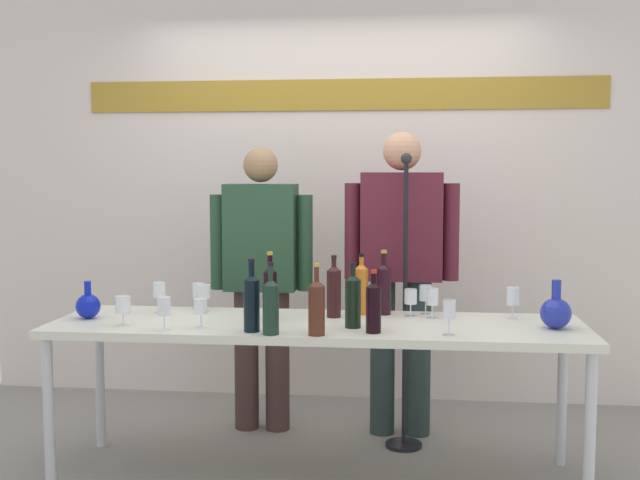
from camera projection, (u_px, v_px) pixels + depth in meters
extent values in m
plane|color=gray|center=(317.00, 477.00, 3.81)|extent=(10.00, 10.00, 0.00)
cube|color=beige|center=(342.00, 172.00, 5.10)|extent=(4.80, 0.10, 3.00)
cube|color=#AA8028|center=(341.00, 95.00, 5.00)|extent=(3.36, 0.01, 0.20)
cube|color=silver|center=(317.00, 326.00, 3.75)|extent=(2.57, 0.71, 0.04)
cylinder|color=silver|center=(49.00, 415.00, 3.62)|extent=(0.05, 0.05, 0.73)
cylinder|color=silver|center=(590.00, 435.00, 3.34)|extent=(0.05, 0.05, 0.73)
cylinder|color=silver|center=(100.00, 380.00, 4.22)|extent=(0.05, 0.05, 0.73)
cylinder|color=silver|center=(562.00, 395.00, 3.95)|extent=(0.05, 0.05, 0.73)
sphere|color=#0E1FAF|center=(88.00, 306.00, 3.84)|extent=(0.12, 0.12, 0.12)
cylinder|color=#0E1FAF|center=(88.00, 289.00, 3.83)|extent=(0.03, 0.03, 0.07)
sphere|color=#212F9E|center=(556.00, 313.00, 3.59)|extent=(0.14, 0.14, 0.14)
cylinder|color=#212F9E|center=(556.00, 290.00, 3.58)|extent=(0.04, 0.04, 0.10)
cylinder|color=#412B29|center=(247.00, 359.00, 4.51)|extent=(0.14, 0.14, 0.82)
cylinder|color=#412B29|center=(277.00, 360.00, 4.49)|extent=(0.14, 0.14, 0.82)
cube|color=#26482F|center=(261.00, 237.00, 4.44)|extent=(0.41, 0.22, 0.61)
cylinder|color=#26482F|center=(218.00, 242.00, 4.47)|extent=(0.09, 0.09, 0.55)
cylinder|color=#26482F|center=(305.00, 243.00, 4.42)|extent=(0.09, 0.09, 0.55)
sphere|color=#9C734E|center=(261.00, 165.00, 4.41)|extent=(0.20, 0.20, 0.20)
cylinder|color=#253632|center=(382.00, 357.00, 4.42)|extent=(0.14, 0.14, 0.89)
cylinder|color=#253632|center=(418.00, 358.00, 4.40)|extent=(0.14, 0.14, 0.89)
cube|color=#5A1D2B|center=(402.00, 226.00, 4.35)|extent=(0.45, 0.22, 0.60)
cylinder|color=#5A1D2B|center=(352.00, 231.00, 4.38)|extent=(0.09, 0.09, 0.54)
cylinder|color=#5A1D2B|center=(451.00, 232.00, 4.32)|extent=(0.09, 0.09, 0.54)
sphere|color=tan|center=(402.00, 151.00, 4.31)|extent=(0.21, 0.21, 0.21)
cylinder|color=black|center=(252.00, 306.00, 3.52)|extent=(0.07, 0.07, 0.24)
cone|color=black|center=(251.00, 277.00, 3.51)|extent=(0.07, 0.07, 0.03)
cylinder|color=black|center=(251.00, 271.00, 3.50)|extent=(0.03, 0.03, 0.08)
cylinder|color=black|center=(251.00, 261.00, 3.50)|extent=(0.03, 0.03, 0.02)
cylinder|color=#4C2317|center=(317.00, 311.00, 3.44)|extent=(0.08, 0.08, 0.22)
cone|color=#4C2317|center=(317.00, 283.00, 3.43)|extent=(0.08, 0.08, 0.03)
cylinder|color=#4C2317|center=(317.00, 276.00, 3.43)|extent=(0.02, 0.02, 0.09)
cylinder|color=gold|center=(317.00, 265.00, 3.43)|extent=(0.03, 0.03, 0.02)
cylinder|color=black|center=(353.00, 304.00, 3.61)|extent=(0.07, 0.07, 0.22)
cone|color=black|center=(353.00, 277.00, 3.60)|extent=(0.07, 0.07, 0.03)
cylinder|color=black|center=(353.00, 273.00, 3.60)|extent=(0.02, 0.02, 0.07)
cylinder|color=black|center=(353.00, 264.00, 3.59)|extent=(0.03, 0.03, 0.02)
cylinder|color=orange|center=(361.00, 291.00, 3.95)|extent=(0.07, 0.07, 0.23)
cone|color=orange|center=(361.00, 266.00, 3.94)|extent=(0.07, 0.07, 0.03)
cylinder|color=orange|center=(361.00, 263.00, 3.94)|extent=(0.02, 0.02, 0.06)
cylinder|color=black|center=(361.00, 255.00, 3.93)|extent=(0.03, 0.03, 0.02)
cylinder|color=#172F23|center=(271.00, 310.00, 3.46)|extent=(0.07, 0.07, 0.22)
cone|color=#172F23|center=(271.00, 282.00, 3.45)|extent=(0.07, 0.07, 0.03)
cylinder|color=#172F23|center=(271.00, 275.00, 3.44)|extent=(0.02, 0.02, 0.09)
cylinder|color=black|center=(271.00, 264.00, 3.44)|extent=(0.03, 0.03, 0.02)
cylinder|color=#341617|center=(334.00, 294.00, 3.87)|extent=(0.07, 0.07, 0.24)
cone|color=#341617|center=(334.00, 268.00, 3.86)|extent=(0.07, 0.07, 0.03)
cylinder|color=#341617|center=(334.00, 265.00, 3.86)|extent=(0.02, 0.02, 0.06)
cylinder|color=black|center=(334.00, 257.00, 3.85)|extent=(0.03, 0.03, 0.02)
cylinder|color=black|center=(374.00, 310.00, 3.49)|extent=(0.07, 0.07, 0.21)
cone|color=black|center=(374.00, 285.00, 3.48)|extent=(0.07, 0.07, 0.03)
cylinder|color=black|center=(374.00, 280.00, 3.48)|extent=(0.02, 0.02, 0.06)
cylinder|color=red|center=(374.00, 272.00, 3.48)|extent=(0.03, 0.03, 0.02)
cylinder|color=black|center=(270.00, 296.00, 3.81)|extent=(0.07, 0.07, 0.24)
cone|color=black|center=(270.00, 269.00, 3.80)|extent=(0.07, 0.07, 0.03)
cylinder|color=black|center=(270.00, 263.00, 3.80)|extent=(0.02, 0.02, 0.08)
cylinder|color=gold|center=(270.00, 253.00, 3.79)|extent=(0.03, 0.03, 0.02)
cylinder|color=black|center=(384.00, 292.00, 3.95)|extent=(0.07, 0.07, 0.23)
cone|color=black|center=(384.00, 266.00, 3.94)|extent=(0.07, 0.07, 0.03)
cylinder|color=black|center=(384.00, 261.00, 3.93)|extent=(0.03, 0.03, 0.08)
cylinder|color=gold|center=(384.00, 252.00, 3.93)|extent=(0.03, 0.03, 0.02)
cylinder|color=white|center=(160.00, 313.00, 4.00)|extent=(0.06, 0.06, 0.00)
cylinder|color=white|center=(160.00, 305.00, 3.99)|extent=(0.01, 0.01, 0.08)
cylinder|color=white|center=(159.00, 290.00, 3.99)|extent=(0.06, 0.06, 0.08)
cylinder|color=white|center=(199.00, 309.00, 4.11)|extent=(0.06, 0.06, 0.00)
cylinder|color=white|center=(199.00, 303.00, 4.11)|extent=(0.01, 0.01, 0.06)
cylinder|color=white|center=(199.00, 290.00, 4.11)|extent=(0.06, 0.06, 0.08)
cylinder|color=white|center=(123.00, 325.00, 3.66)|extent=(0.06, 0.06, 0.00)
cylinder|color=white|center=(123.00, 319.00, 3.66)|extent=(0.01, 0.01, 0.06)
cylinder|color=white|center=(123.00, 304.00, 3.65)|extent=(0.07, 0.07, 0.08)
cylinder|color=white|center=(204.00, 311.00, 4.04)|extent=(0.06, 0.06, 0.00)
cylinder|color=white|center=(204.00, 305.00, 4.03)|extent=(0.01, 0.01, 0.07)
cylinder|color=white|center=(204.00, 291.00, 4.03)|extent=(0.07, 0.07, 0.07)
cylinder|color=white|center=(165.00, 330.00, 3.56)|extent=(0.06, 0.06, 0.00)
cylinder|color=white|center=(164.00, 323.00, 3.55)|extent=(0.01, 0.01, 0.07)
cylinder|color=white|center=(164.00, 306.00, 3.55)|extent=(0.06, 0.06, 0.09)
cylinder|color=white|center=(201.00, 327.00, 3.62)|extent=(0.05, 0.05, 0.00)
cylinder|color=white|center=(201.00, 320.00, 3.62)|extent=(0.01, 0.01, 0.06)
cylinder|color=white|center=(201.00, 306.00, 3.61)|extent=(0.06, 0.06, 0.07)
cylinder|color=white|center=(449.00, 335.00, 3.44)|extent=(0.06, 0.06, 0.00)
cylinder|color=white|center=(449.00, 326.00, 3.44)|extent=(0.01, 0.01, 0.08)
cylinder|color=white|center=(449.00, 309.00, 3.43)|extent=(0.06, 0.06, 0.08)
cylinder|color=white|center=(426.00, 314.00, 3.96)|extent=(0.05, 0.05, 0.00)
cylinder|color=white|center=(426.00, 307.00, 3.96)|extent=(0.01, 0.01, 0.07)
cylinder|color=white|center=(426.00, 293.00, 3.95)|extent=(0.07, 0.07, 0.08)
cylinder|color=white|center=(512.00, 319.00, 3.83)|extent=(0.06, 0.06, 0.00)
cylinder|color=white|center=(512.00, 312.00, 3.83)|extent=(0.01, 0.01, 0.07)
cylinder|color=white|center=(513.00, 296.00, 3.82)|extent=(0.06, 0.06, 0.09)
cylinder|color=white|center=(432.00, 318.00, 3.85)|extent=(0.06, 0.06, 0.00)
cylinder|color=white|center=(432.00, 311.00, 3.84)|extent=(0.01, 0.01, 0.06)
cylinder|color=white|center=(432.00, 296.00, 3.84)|extent=(0.06, 0.06, 0.09)
cylinder|color=white|center=(410.00, 316.00, 3.90)|extent=(0.06, 0.06, 0.00)
cylinder|color=white|center=(411.00, 310.00, 3.90)|extent=(0.01, 0.01, 0.06)
cylinder|color=white|center=(411.00, 296.00, 3.89)|extent=(0.06, 0.06, 0.08)
cylinder|color=black|center=(404.00, 445.00, 4.24)|extent=(0.20, 0.20, 0.02)
cylinder|color=black|center=(405.00, 308.00, 4.17)|extent=(0.02, 0.02, 1.54)
sphere|color=#232328|center=(406.00, 159.00, 4.10)|extent=(0.06, 0.06, 0.06)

